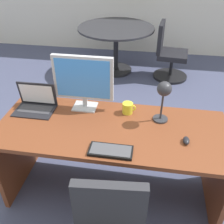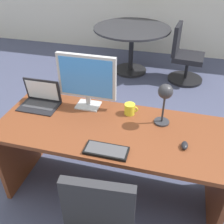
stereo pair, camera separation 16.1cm
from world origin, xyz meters
The scene contains 10 objects.
ground centered at (0.00, 1.50, 0.00)m, with size 12.00×12.00×0.00m, color #474C6B.
desk centered at (0.00, 0.05, 0.54)m, with size 1.79×0.73×0.76m.
monitor centered at (-0.27, 0.24, 1.02)m, with size 0.49×0.16×0.47m.
laptop centered at (-0.68, 0.17, 0.83)m, with size 0.33×0.23×0.22m.
keyboard centered at (0.04, -0.27, 0.77)m, with size 0.30×0.14×0.02m.
mouse centered at (0.56, -0.09, 0.78)m, with size 0.05×0.08×0.04m.
desk_lamp centered at (0.37, 0.14, 1.01)m, with size 0.12×0.14×0.36m.
coffee_mug centered at (0.10, 0.22, 0.81)m, with size 0.11×0.09×0.09m.
meeting_table centered at (-0.35, 2.60, 0.58)m, with size 1.25×1.25×0.77m.
meeting_chair_near centered at (0.53, 2.51, 0.36)m, with size 0.56×0.56×0.90m.
Camera 1 is at (0.26, -1.55, 1.98)m, focal length 41.31 mm.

